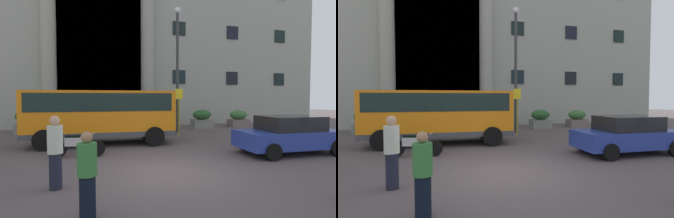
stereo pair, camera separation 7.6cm
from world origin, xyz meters
The scene contains 14 objects.
ground_plane centered at (0.00, 0.00, -0.06)m, with size 80.00×64.00×0.12m, color #524747.
office_building_facade centered at (-0.01, 17.47, 8.91)m, with size 36.71×9.74×17.85m.
orange_minibus centered at (-1.58, 5.50, 1.54)m, with size 6.84×2.78×2.55m.
bus_stop_sign centered at (2.91, 7.24, 1.70)m, with size 0.44×0.08×2.75m.
hedge_planter_far_east centered at (5.69, 10.15, 0.65)m, with size 1.46×0.92×1.35m.
hedge_planter_far_west centered at (8.84, 10.34, 0.61)m, with size 1.50×0.94×1.26m.
hedge_planter_west centered at (-5.67, 10.55, 0.74)m, with size 1.83×0.77×1.54m.
hedge_planter_entrance_right centered at (0.12, 10.77, 0.64)m, with size 1.47×0.83×1.32m.
parked_coupe_end centered at (5.50, 1.19, 0.76)m, with size 4.24×2.13×1.51m.
motorcycle_far_end centered at (-2.64, 2.98, 0.46)m, with size 2.00×0.61×0.89m.
scooter_by_planter centered at (6.34, 3.40, 0.46)m, with size 1.99×0.66×0.89m.
pedestrian_man_crossing centered at (-2.20, -2.38, 0.81)m, with size 0.36×0.36×1.62m.
pedestrian_woman_with_bag centered at (-2.96, -0.55, 0.91)m, with size 0.36×0.36×1.80m.
lamppost_plaza_centre centered at (3.22, 8.44, 4.58)m, with size 0.40×0.40×7.91m.
Camera 2 is at (-2.06, -7.40, 2.24)m, focal length 27.98 mm.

